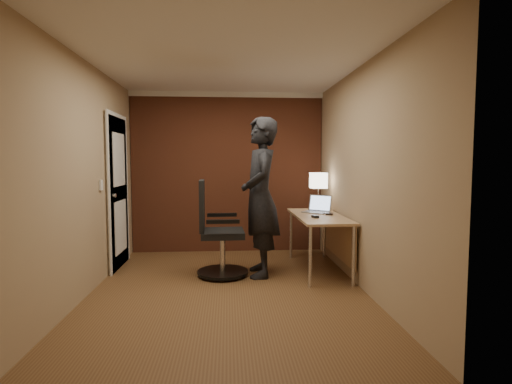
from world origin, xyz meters
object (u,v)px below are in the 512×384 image
at_px(wallet, 329,214).
at_px(person, 260,197).
at_px(laptop, 318,208).
at_px(mouse, 315,217).
at_px(desk, 324,225).
at_px(office_chair, 217,235).
at_px(desk_lamp, 318,181).

xyz_separation_m(wallet, person, (-0.92, -0.19, 0.25)).
height_order(laptop, person, person).
distance_m(mouse, wallet, 0.36).
bearing_deg(desk, laptop, 94.08).
xyz_separation_m(office_chair, person, (0.54, 0.00, 0.47)).
relative_size(desk, laptop, 3.58).
bearing_deg(laptop, desk_lamp, 76.48).
bearing_deg(wallet, person, -168.57).
distance_m(desk_lamp, office_chair, 1.72).
bearing_deg(desk, person, -168.94).
xyz_separation_m(desk, desk_lamp, (0.04, 0.54, 0.55)).
height_order(mouse, office_chair, office_chair).
xyz_separation_m(wallet, office_chair, (-1.47, -0.19, -0.22)).
xyz_separation_m(desk_lamp, laptop, (-0.06, -0.26, -0.35)).
height_order(desk_lamp, office_chair, desk_lamp).
bearing_deg(office_chair, desk_lamp, 26.16).
bearing_deg(mouse, person, 159.66).
bearing_deg(wallet, mouse, -132.66).
bearing_deg(laptop, office_chair, -161.95).
bearing_deg(desk, wallet, 15.56).
bearing_deg(desk, mouse, -124.90).
relative_size(laptop, wallet, 3.81).
relative_size(wallet, person, 0.06).
distance_m(mouse, person, 0.72).
bearing_deg(desk_lamp, laptop, -103.52).
xyz_separation_m(laptop, office_chair, (-1.37, -0.45, -0.28)).
bearing_deg(desk_lamp, mouse, -105.28).
xyz_separation_m(laptop, wallet, (0.09, -0.26, -0.05)).
bearing_deg(person, office_chair, -91.74).
xyz_separation_m(desk, person, (-0.85, -0.17, 0.38)).
relative_size(mouse, person, 0.05).
height_order(desk, wallet, wallet).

